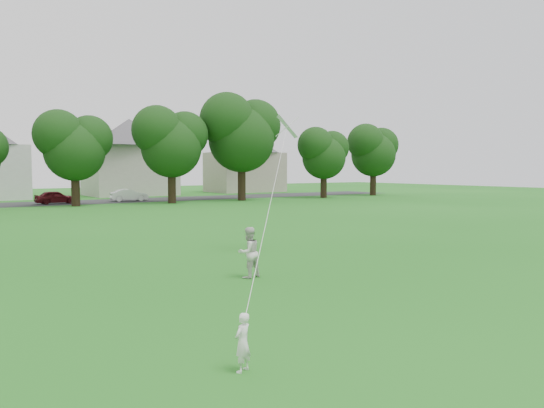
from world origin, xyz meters
TOP-DOWN VIEW (x-y plane):
  - ground at (0.00, 0.00)m, footprint 160.00×160.00m
  - toddler at (-1.56, -2.22)m, footprint 0.41×0.35m
  - older_boy at (2.36, 3.85)m, footprint 0.80×0.66m
  - kite at (2.24, 2.38)m, footprint 4.37×5.24m

SIDE VIEW (x-z plane):
  - ground at x=0.00m, z-range 0.00..0.00m
  - toddler at x=-1.56m, z-range 0.00..0.95m
  - older_boy at x=2.36m, z-range 0.00..1.50m
  - kite at x=2.24m, z-range -3.57..9.04m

